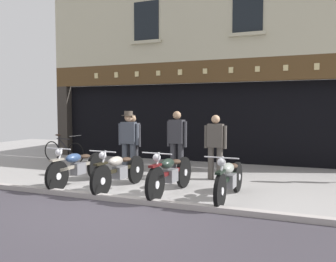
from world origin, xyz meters
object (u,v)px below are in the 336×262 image
at_px(motorcycle_center_right, 229,178).
at_px(assistant_far_right, 132,141).
at_px(motorcycle_center_left, 119,170).
at_px(leaning_bicycle, 63,151).
at_px(salesman_right, 215,144).
at_px(advert_board_near, 128,114).
at_px(motorcycle_left, 78,167).
at_px(motorcycle_center, 170,173).
at_px(salesman_left, 129,140).
at_px(shopkeeper_center, 177,140).

height_order(motorcycle_center_right, assistant_far_right, assistant_far_right).
relative_size(motorcycle_center_left, leaning_bicycle, 1.16).
height_order(motorcycle_center_left, salesman_right, salesman_right).
distance_m(salesman_right, advert_board_near, 4.77).
xyz_separation_m(motorcycle_left, motorcycle_center, (2.29, -0.05, 0.01)).
bearing_deg(leaning_bicycle, motorcycle_center_right, 72.96).
xyz_separation_m(assistant_far_right, leaning_bicycle, (-3.04, 0.97, -0.52)).
bearing_deg(advert_board_near, motorcycle_center_right, -44.78).
bearing_deg(motorcycle_left, motorcycle_center, -178.67).
bearing_deg(assistant_far_right, salesman_right, -166.53).
bearing_deg(assistant_far_right, motorcycle_center_left, 121.42).
height_order(motorcycle_center_right, leaning_bicycle, leaning_bicycle).
bearing_deg(leaning_bicycle, salesman_left, 74.94).
bearing_deg(shopkeeper_center, advert_board_near, -37.26).
xyz_separation_m(shopkeeper_center, assistant_far_right, (-1.26, -0.05, -0.06)).
bearing_deg(advert_board_near, assistant_far_right, -60.43).
bearing_deg(motorcycle_center_right, advert_board_near, -41.05).
height_order(shopkeeper_center, advert_board_near, advert_board_near).
bearing_deg(shopkeeper_center, motorcycle_center_right, 139.98).
bearing_deg(shopkeeper_center, motorcycle_left, 50.90).
bearing_deg(salesman_left, motorcycle_center_left, 103.29).
bearing_deg(salesman_left, salesman_right, -179.07).
height_order(motorcycle_center_left, motorcycle_center, motorcycle_center).
relative_size(salesman_left, assistant_far_right, 1.06).
distance_m(motorcycle_left, shopkeeper_center, 2.57).
distance_m(motorcycle_center_left, shopkeeper_center, 2.00).
distance_m(motorcycle_left, assistant_far_right, 1.85).
distance_m(motorcycle_center, shopkeeper_center, 1.94).
height_order(salesman_right, advert_board_near, advert_board_near).
distance_m(motorcycle_center, salesman_right, 1.90).
relative_size(motorcycle_center_right, shopkeeper_center, 1.16).
height_order(motorcycle_left, assistant_far_right, assistant_far_right).
relative_size(motorcycle_left, salesman_right, 1.28).
relative_size(salesman_left, salesman_right, 1.06).
distance_m(motorcycle_center, salesman_left, 2.31).
bearing_deg(motorcycle_center_left, motorcycle_center, -176.28).
distance_m(motorcycle_center_right, leaning_bicycle, 6.56).
height_order(motorcycle_left, motorcycle_center_right, motorcycle_left).
height_order(motorcycle_center, salesman_right, salesman_right).
xyz_separation_m(motorcycle_center_right, leaning_bicycle, (-5.98, 2.69, -0.05)).
height_order(assistant_far_right, advert_board_near, advert_board_near).
xyz_separation_m(motorcycle_center, motorcycle_center_right, (1.19, 0.04, -0.02)).
bearing_deg(motorcycle_center, motorcycle_center_left, 5.12).
height_order(motorcycle_left, leaning_bicycle, motorcycle_left).
xyz_separation_m(motorcycle_center, shopkeeper_center, (-0.49, 1.81, 0.50)).
height_order(motorcycle_center_left, assistant_far_right, assistant_far_right).
relative_size(motorcycle_center_left, shopkeeper_center, 1.20).
height_order(shopkeeper_center, salesman_right, shopkeeper_center).
height_order(salesman_left, assistant_far_right, salesman_left).
bearing_deg(motorcycle_center_right, assistant_far_right, -26.59).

